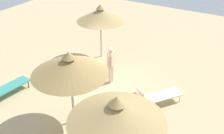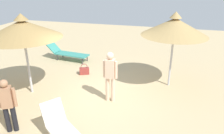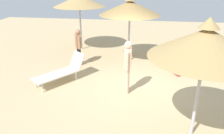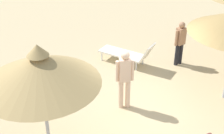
{
  "view_description": "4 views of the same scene",
  "coord_description": "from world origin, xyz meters",
  "px_view_note": "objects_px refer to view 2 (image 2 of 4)",
  "views": [
    {
      "loc": [
        -5.35,
        8.1,
        6.57
      ],
      "look_at": [
        -0.44,
        -0.24,
        0.96
      ],
      "focal_mm": 43.29,
      "sensor_mm": 36.0,
      "label": 1
    },
    {
      "loc": [
        -6.34,
        -2.23,
        3.81
      ],
      "look_at": [
        0.16,
        -0.46,
        1.05
      ],
      "focal_mm": 35.05,
      "sensor_mm": 36.0,
      "label": 2
    },
    {
      "loc": [
        0.18,
        -6.8,
        3.49
      ],
      "look_at": [
        -0.74,
        -0.31,
        0.76
      ],
      "focal_mm": 35.27,
      "sensor_mm": 36.0,
      "label": 3
    },
    {
      "loc": [
        6.6,
        -1.49,
        5.2
      ],
      "look_at": [
        -0.73,
        -0.79,
        0.97
      ],
      "focal_mm": 50.39,
      "sensor_mm": 36.0,
      "label": 4
    }
  ],
  "objects_px": {
    "parasol_umbrella_edge": "(175,27)",
    "person_standing_center": "(110,74)",
    "lounge_chair_far_right": "(66,132)",
    "handbag": "(84,71)",
    "lounge_chair_front": "(67,53)",
    "parasol_umbrella_near_right": "(22,29)",
    "person_standing_back": "(8,103)"
  },
  "relations": [
    {
      "from": "parasol_umbrella_near_right",
      "to": "person_standing_back",
      "type": "bearing_deg",
      "value": -159.11
    },
    {
      "from": "parasol_umbrella_edge",
      "to": "person_standing_back",
      "type": "xyz_separation_m",
      "value": [
        -3.86,
        3.95,
        -1.4
      ]
    },
    {
      "from": "parasol_umbrella_near_right",
      "to": "lounge_chair_front",
      "type": "xyz_separation_m",
      "value": [
        3.35,
        0.22,
        -1.91
      ]
    },
    {
      "from": "lounge_chair_front",
      "to": "lounge_chair_far_right",
      "type": "height_order",
      "value": "lounge_chair_far_right"
    },
    {
      "from": "parasol_umbrella_near_right",
      "to": "person_standing_center",
      "type": "height_order",
      "value": "parasol_umbrella_near_right"
    },
    {
      "from": "parasol_umbrella_edge",
      "to": "person_standing_center",
      "type": "height_order",
      "value": "parasol_umbrella_edge"
    },
    {
      "from": "lounge_chair_far_right",
      "to": "person_standing_back",
      "type": "bearing_deg",
      "value": 84.84
    },
    {
      "from": "parasol_umbrella_edge",
      "to": "parasol_umbrella_near_right",
      "type": "xyz_separation_m",
      "value": [
        -1.84,
        4.72,
        0.04
      ]
    },
    {
      "from": "handbag",
      "to": "parasol_umbrella_near_right",
      "type": "bearing_deg",
      "value": 147.57
    },
    {
      "from": "lounge_chair_far_right",
      "to": "person_standing_back",
      "type": "height_order",
      "value": "person_standing_back"
    },
    {
      "from": "lounge_chair_front",
      "to": "person_standing_back",
      "type": "distance_m",
      "value": 5.48
    },
    {
      "from": "parasol_umbrella_near_right",
      "to": "person_standing_back",
      "type": "height_order",
      "value": "parasol_umbrella_near_right"
    },
    {
      "from": "handbag",
      "to": "person_standing_center",
      "type": "bearing_deg",
      "value": -137.25
    },
    {
      "from": "parasol_umbrella_edge",
      "to": "lounge_chair_far_right",
      "type": "bearing_deg",
      "value": 150.29
    },
    {
      "from": "person_standing_back",
      "to": "lounge_chair_far_right",
      "type": "bearing_deg",
      "value": -95.16
    },
    {
      "from": "person_standing_back",
      "to": "handbag",
      "type": "xyz_separation_m",
      "value": [
        3.96,
        -0.46,
        -0.69
      ]
    },
    {
      "from": "lounge_chair_front",
      "to": "person_standing_center",
      "type": "bearing_deg",
      "value": -135.77
    },
    {
      "from": "lounge_chair_far_right",
      "to": "lounge_chair_front",
      "type": "bearing_deg",
      "value": 25.68
    },
    {
      "from": "parasol_umbrella_edge",
      "to": "person_standing_center",
      "type": "bearing_deg",
      "value": 132.32
    },
    {
      "from": "parasol_umbrella_edge",
      "to": "lounge_chair_far_right",
      "type": "xyz_separation_m",
      "value": [
        -4.01,
        2.29,
        -1.84
      ]
    },
    {
      "from": "parasol_umbrella_edge",
      "to": "person_standing_back",
      "type": "distance_m",
      "value": 5.69
    },
    {
      "from": "parasol_umbrella_near_right",
      "to": "lounge_chair_far_right",
      "type": "xyz_separation_m",
      "value": [
        -2.17,
        -2.43,
        -1.88
      ]
    },
    {
      "from": "parasol_umbrella_edge",
      "to": "lounge_chair_front",
      "type": "bearing_deg",
      "value": 73.04
    },
    {
      "from": "parasol_umbrella_edge",
      "to": "handbag",
      "type": "bearing_deg",
      "value": 88.36
    },
    {
      "from": "lounge_chair_far_right",
      "to": "handbag",
      "type": "xyz_separation_m",
      "value": [
        4.11,
        1.19,
        -0.24
      ]
    },
    {
      "from": "parasol_umbrella_edge",
      "to": "handbag",
      "type": "distance_m",
      "value": 4.06
    },
    {
      "from": "person_standing_back",
      "to": "parasol_umbrella_near_right",
      "type": "bearing_deg",
      "value": 20.89
    },
    {
      "from": "parasol_umbrella_near_right",
      "to": "handbag",
      "type": "bearing_deg",
      "value": -32.43
    },
    {
      "from": "lounge_chair_far_right",
      "to": "person_standing_center",
      "type": "height_order",
      "value": "person_standing_center"
    },
    {
      "from": "lounge_chair_front",
      "to": "parasol_umbrella_near_right",
      "type": "bearing_deg",
      "value": -176.18
    },
    {
      "from": "handbag",
      "to": "lounge_chair_front",
      "type": "bearing_deg",
      "value": 46.01
    },
    {
      "from": "parasol_umbrella_near_right",
      "to": "person_standing_center",
      "type": "bearing_deg",
      "value": -86.71
    }
  ]
}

